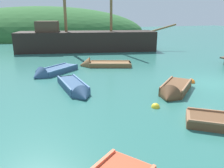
# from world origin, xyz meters

# --- Properties ---
(ground_plane) EXTENTS (120.00, 120.00, 0.00)m
(ground_plane) POSITION_xyz_m (0.00, 0.00, 0.00)
(ground_plane) COLOR #2D6B60
(shore_hill) EXTENTS (39.42, 21.58, 10.68)m
(shore_hill) POSITION_xyz_m (-5.54, 35.06, 0.00)
(shore_hill) COLOR #2D602D
(shore_hill) RESTS_ON ground
(sailing_ship) EXTENTS (17.26, 6.83, 11.06)m
(sailing_ship) POSITION_xyz_m (-3.45, 14.83, 0.80)
(sailing_ship) COLOR black
(sailing_ship) RESTS_ON ground
(rowboat_near_dock) EXTENTS (4.10, 2.63, 1.22)m
(rowboat_near_dock) POSITION_xyz_m (-4.52, 6.75, 0.09)
(rowboat_near_dock) COLOR brown
(rowboat_near_dock) RESTS_ON ground
(rowboat_outer_right) EXTENTS (3.51, 3.13, 1.13)m
(rowboat_outer_right) POSITION_xyz_m (-8.32, 5.62, 0.10)
(rowboat_outer_right) COLOR #335175
(rowboat_outer_right) RESTS_ON ground
(rowboat_center) EXTENTS (3.07, 2.84, 1.06)m
(rowboat_center) POSITION_xyz_m (-3.11, -0.56, 0.14)
(rowboat_center) COLOR brown
(rowboat_center) RESTS_ON ground
(rowboat_far) EXTENTS (1.21, 3.70, 0.93)m
(rowboat_far) POSITION_xyz_m (-7.60, 1.61, 0.12)
(rowboat_far) COLOR #335175
(rowboat_far) RESTS_ON ground
(buoy_yellow) EXTENTS (0.37, 0.37, 0.37)m
(buoy_yellow) POSITION_xyz_m (-4.91, -1.74, 0.00)
(buoy_yellow) COLOR yellow
(buoy_yellow) RESTS_ON ground
(buoy_orange) EXTENTS (0.43, 0.43, 0.43)m
(buoy_orange) POSITION_xyz_m (-0.99, 0.67, 0.00)
(buoy_orange) COLOR orange
(buoy_orange) RESTS_ON ground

